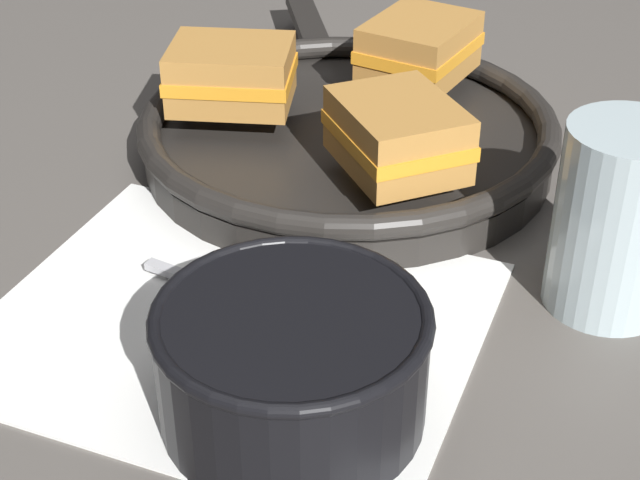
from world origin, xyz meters
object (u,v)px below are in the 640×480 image
Objects in this scene: spoon at (290,314)px; sandwich_far_left at (419,48)px; sandwich_near_left at (231,74)px; drinking_glass at (618,219)px; skillet at (348,134)px; soup_bowl at (292,358)px; sandwich_near_right at (398,135)px.

sandwich_far_left is (-0.05, 0.29, 0.06)m from spoon.
sandwich_near_left is 0.16m from sandwich_far_left.
sandwich_near_left is at bearing 169.98° from drinking_glass.
sandwich_far_left reaches higher than spoon.
drinking_glass is (0.21, -0.17, -0.01)m from sandwich_far_left.
spoon is 0.38× the size of skillet.
spoon is 0.24m from sandwich_near_left.
drinking_glass is at bearing 57.76° from soup_bowl.
sandwich_far_left is at bearing 78.15° from skillet.
spoon is at bearing -48.23° from sandwich_near_left.
sandwich_near_right is (0.15, -0.03, 0.00)m from sandwich_near_left.
drinking_glass is (0.16, 0.12, 0.05)m from spoon.
sandwich_near_left is at bearing 169.20° from sandwich_near_right.
sandwich_near_left is (-0.08, -0.03, 0.04)m from skillet.
sandwich_near_right is (0.07, -0.06, 0.04)m from skillet.
sandwich_far_left is 0.80× the size of drinking_glass.
skillet is 3.49× the size of sandwich_near_left.
skillet reaches higher than spoon.
skillet is at bearing -101.85° from sandwich_far_left.
sandwich_far_left is (0.02, 0.09, 0.04)m from skillet.
sandwich_near_right is (-0.04, 0.21, 0.03)m from soup_bowl.
drinking_glass reaches higher than sandwich_far_left.
skillet is 3.38× the size of sandwich_near_right.
sandwich_far_left is (-0.05, 0.15, 0.00)m from sandwich_near_right.
sandwich_near_left is at bearing 129.26° from soup_bowl.
soup_bowl is 0.22m from drinking_glass.
sandwich_near_right is 1.00× the size of drinking_glass.
spoon is 0.21m from skillet.
spoon is at bearing -71.18° from skillet.
spoon is 1.28× the size of sandwich_near_right.
sandwich_near_right reaches higher than skillet.
skillet is (-0.07, 0.20, 0.01)m from spoon.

